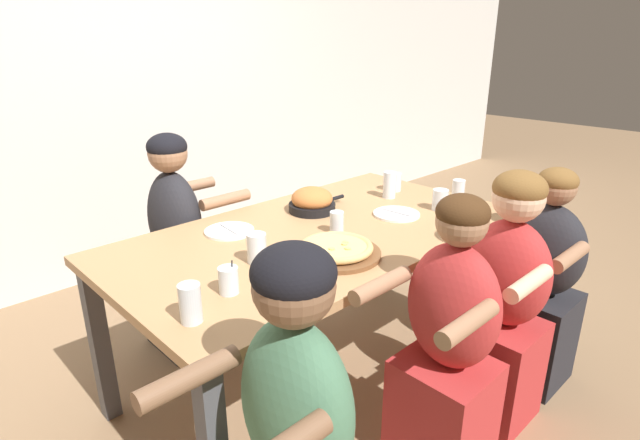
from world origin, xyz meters
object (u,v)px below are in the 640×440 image
object	(u,v)px
diner_near_center	(448,354)
drinking_glass_g	(257,250)
empty_plate_a	(396,214)
drinking_glass_f	(458,191)
skillet_bowl	(312,201)
drinking_glass_c	(394,183)
diner_near_midright	(502,310)
cocktail_glass_blue	(229,282)
drinking_glass_e	(337,224)
diner_far_midleft	(179,253)
drinking_glass_a	(389,187)
pizza_board_main	(336,250)
diner_near_right	(539,290)
drinking_glass_d	(440,201)
empty_plate_b	(229,231)
drinking_glass_b	(190,305)

from	to	relation	value
diner_near_center	drinking_glass_g	bearing A→B (deg)	29.83
empty_plate_a	drinking_glass_f	world-z (taller)	drinking_glass_f
skillet_bowl	drinking_glass_c	world-z (taller)	skillet_bowl
drinking_glass_c	diner_near_midright	bearing A→B (deg)	-112.47
cocktail_glass_blue	diner_near_midright	xyz separation A→B (m)	(1.02, -0.52, -0.30)
drinking_glass_e	diner_far_midleft	xyz separation A→B (m)	(-0.37, 0.81, -0.29)
drinking_glass_a	diner_near_center	distance (m)	1.11
skillet_bowl	empty_plate_a	distance (m)	0.43
pizza_board_main	drinking_glass_g	world-z (taller)	drinking_glass_g
cocktail_glass_blue	diner_near_right	world-z (taller)	diner_near_right
cocktail_glass_blue	drinking_glass_g	size ratio (longest dim) A/B	1.00
drinking_glass_g	pizza_board_main	bearing A→B (deg)	-32.18
drinking_glass_e	diner_far_midleft	size ratio (longest dim) A/B	0.08
diner_near_midright	drinking_glass_d	bearing A→B (deg)	-27.32
pizza_board_main	skillet_bowl	size ratio (longest dim) A/B	1.06
empty_plate_b	drinking_glass_e	distance (m)	0.49
drinking_glass_e	drinking_glass_g	xyz separation A→B (m)	(-0.45, -0.00, 0.01)
drinking_glass_b	diner_near_right	size ratio (longest dim) A/B	0.12
cocktail_glass_blue	diner_far_midleft	size ratio (longest dim) A/B	0.10
pizza_board_main	drinking_glass_b	size ratio (longest dim) A/B	2.86
diner_near_midright	drinking_glass_e	bearing A→B (deg)	27.48
pizza_board_main	drinking_glass_b	distance (m)	0.69
pizza_board_main	diner_near_right	bearing A→B (deg)	-28.20
pizza_board_main	diner_far_midleft	bearing A→B (deg)	101.01
drinking_glass_a	empty_plate_b	bearing A→B (deg)	169.32
drinking_glass_d	skillet_bowl	bearing A→B (deg)	138.01
diner_near_center	diner_far_midleft	size ratio (longest dim) A/B	0.96
drinking_glass_a	drinking_glass_e	xyz separation A→B (m)	(-0.59, -0.17, -0.02)
empty_plate_b	drinking_glass_e	world-z (taller)	drinking_glass_e
drinking_glass_b	diner_near_midright	size ratio (longest dim) A/B	0.11
pizza_board_main	diner_near_midright	distance (m)	0.77
pizza_board_main	drinking_glass_f	xyz separation A→B (m)	(1.01, 0.06, 0.02)
skillet_bowl	drinking_glass_g	distance (m)	0.65
drinking_glass_e	pizza_board_main	bearing A→B (deg)	-136.05
empty_plate_b	drinking_glass_a	size ratio (longest dim) A/B	1.55
drinking_glass_b	diner_near_midright	bearing A→B (deg)	-20.39
drinking_glass_f	drinking_glass_a	bearing A→B (deg)	131.01
empty_plate_a	drinking_glass_b	xyz separation A→B (m)	(-1.25, -0.17, 0.05)
drinking_glass_a	drinking_glass_f	bearing A→B (deg)	-48.99
cocktail_glass_blue	drinking_glass_a	distance (m)	1.30
diner_near_center	drinking_glass_d	bearing A→B (deg)	-53.05
empty_plate_a	drinking_glass_g	bearing A→B (deg)	177.38
drinking_glass_b	diner_near_right	xyz separation A→B (m)	(1.59, -0.45, -0.36)
pizza_board_main	drinking_glass_g	bearing A→B (deg)	147.82
drinking_glass_c	empty_plate_a	bearing A→B (deg)	-140.24
cocktail_glass_blue	diner_near_midright	bearing A→B (deg)	-27.24
pizza_board_main	drinking_glass_a	size ratio (longest dim) A/B	2.52
drinking_glass_d	empty_plate_a	bearing A→B (deg)	155.48
pizza_board_main	diner_near_center	bearing A→B (deg)	-77.81
empty_plate_b	drinking_glass_f	distance (m)	1.26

